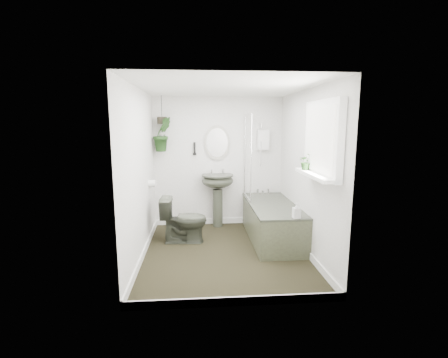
{
  "coord_description": "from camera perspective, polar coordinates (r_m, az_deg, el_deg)",
  "views": [
    {
      "loc": [
        -0.37,
        -4.41,
        1.83
      ],
      "look_at": [
        0.0,
        0.15,
        1.05
      ],
      "focal_mm": 26.0,
      "sensor_mm": 36.0,
      "label": 1
    }
  ],
  "objects": [
    {
      "name": "wall_left",
      "position": [
        4.53,
        -14.63,
        0.73
      ],
      "size": [
        0.02,
        2.8,
        2.3
      ],
      "primitive_type": "cube",
      "color": "white",
      "rests_on": "ground"
    },
    {
      "name": "ceiling",
      "position": [
        4.45,
        0.16,
        15.88
      ],
      "size": [
        2.3,
        2.8,
        0.02
      ],
      "primitive_type": "cube",
      "color": "white",
      "rests_on": "ground"
    },
    {
      "name": "sill_plant",
      "position": [
        4.26,
        14.29,
        3.02
      ],
      "size": [
        0.21,
        0.19,
        0.21
      ],
      "primitive_type": "imported",
      "rotation": [
        0.0,
        0.0,
        -0.1
      ],
      "color": "black",
      "rests_on": "window_sill"
    },
    {
      "name": "wall_front",
      "position": [
        3.1,
        2.32,
        -3.01
      ],
      "size": [
        2.3,
        0.02,
        2.3
      ],
      "primitive_type": "cube",
      "color": "white",
      "rests_on": "ground"
    },
    {
      "name": "soap_bottle",
      "position": [
        4.47,
        12.66,
        -5.41
      ],
      "size": [
        0.1,
        0.1,
        0.21
      ],
      "primitive_type": "imported",
      "rotation": [
        0.0,
        0.0,
        0.07
      ],
      "color": "black",
      "rests_on": "bathtub"
    },
    {
      "name": "window_blinds",
      "position": [
        3.97,
        16.34,
        6.7
      ],
      "size": [
        0.01,
        0.86,
        0.76
      ],
      "primitive_type": "cube",
      "color": "white",
      "rests_on": "wall_right"
    },
    {
      "name": "bathtub",
      "position": [
        5.27,
        8.46,
        -7.41
      ],
      "size": [
        0.72,
        1.72,
        0.58
      ],
      "primitive_type": null,
      "color": "#34382D",
      "rests_on": "floor"
    },
    {
      "name": "window_sill",
      "position": [
        4.0,
        15.73,
        0.7
      ],
      "size": [
        0.18,
        1.0,
        0.04
      ],
      "primitive_type": "cube",
      "color": "white",
      "rests_on": "wall_right"
    },
    {
      "name": "toilet_roll_holder",
      "position": [
        5.24,
        -12.57,
        -0.77
      ],
      "size": [
        0.11,
        0.11,
        0.11
      ],
      "primitive_type": "cylinder",
      "rotation": [
        0.0,
        1.57,
        0.0
      ],
      "color": "white",
      "rests_on": "wall_left"
    },
    {
      "name": "wall_back",
      "position": [
        5.87,
        -0.99,
        3.02
      ],
      "size": [
        2.3,
        0.02,
        2.3
      ],
      "primitive_type": "cube",
      "color": "white",
      "rests_on": "ground"
    },
    {
      "name": "floor",
      "position": [
        4.79,
        0.15,
        -12.91
      ],
      "size": [
        2.3,
        2.8,
        0.02
      ],
      "primitive_type": "cube",
      "color": "black",
      "rests_on": "ground"
    },
    {
      "name": "wall_sconce",
      "position": [
        5.78,
        -5.2,
        5.38
      ],
      "size": [
        0.04,
        0.04,
        0.22
      ],
      "primitive_type": "cylinder",
      "color": "black",
      "rests_on": "wall_back"
    },
    {
      "name": "skirting",
      "position": [
        4.77,
        0.15,
        -12.24
      ],
      "size": [
        2.3,
        2.8,
        0.1
      ],
      "primitive_type": "cube",
      "color": "white",
      "rests_on": "floor"
    },
    {
      "name": "oval_mirror",
      "position": [
        5.8,
        -1.23,
        6.41
      ],
      "size": [
        0.46,
        0.03,
        0.62
      ],
      "primitive_type": "ellipsoid",
      "color": "#AFAA9D",
      "rests_on": "wall_back"
    },
    {
      "name": "shower_box",
      "position": [
        5.87,
        6.92,
        6.88
      ],
      "size": [
        0.2,
        0.1,
        0.35
      ],
      "primitive_type": "cube",
      "color": "white",
      "rests_on": "wall_back"
    },
    {
      "name": "toilet",
      "position": [
        5.12,
        -7.07,
        -7.09
      ],
      "size": [
        0.73,
        0.44,
        0.72
      ],
      "primitive_type": "imported",
      "rotation": [
        0.0,
        0.0,
        1.51
      ],
      "color": "#34382D",
      "rests_on": "floor"
    },
    {
      "name": "pedestal_sink",
      "position": [
        5.82,
        -1.12,
        -3.77
      ],
      "size": [
        0.64,
        0.58,
        0.96
      ],
      "primitive_type": null,
      "rotation": [
        0.0,
        0.0,
        0.2
      ],
      "color": "#34382D",
      "rests_on": "floor"
    },
    {
      "name": "window_recess",
      "position": [
        3.99,
        16.95,
        6.68
      ],
      "size": [
        0.08,
        1.0,
        0.9
      ],
      "primitive_type": "cube",
      "color": "white",
      "rests_on": "wall_right"
    },
    {
      "name": "bath_screen",
      "position": [
        5.49,
        4.2,
        3.9
      ],
      "size": [
        0.04,
        0.72,
        1.4
      ],
      "primitive_type": null,
      "color": "silver",
      "rests_on": "bathtub"
    },
    {
      "name": "wall_right",
      "position": [
        4.71,
        14.35,
        1.08
      ],
      "size": [
        0.02,
        2.8,
        2.3
      ],
      "primitive_type": "cube",
      "color": "white",
      "rests_on": "ground"
    },
    {
      "name": "hanging_pot",
      "position": [
        5.69,
        -10.86,
        10.08
      ],
      "size": [
        0.16,
        0.16,
        0.12
      ],
      "primitive_type": "cylinder",
      "color": "black",
      "rests_on": "ceiling"
    },
    {
      "name": "hanging_plant",
      "position": [
        5.69,
        -10.78,
        7.74
      ],
      "size": [
        0.41,
        0.39,
        0.59
      ],
      "primitive_type": "imported",
      "rotation": [
        0.0,
        0.0,
        0.54
      ],
      "color": "black",
      "rests_on": "ceiling"
    }
  ]
}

